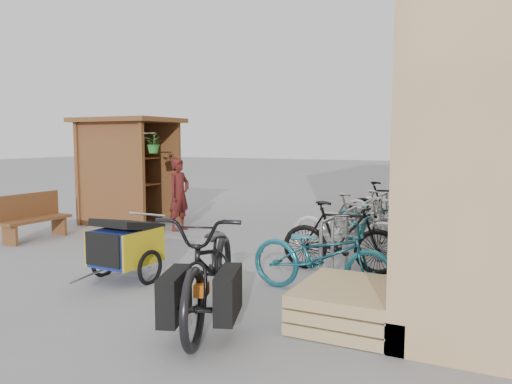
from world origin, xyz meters
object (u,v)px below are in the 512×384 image
at_px(person_kiosk, 179,194).
at_px(bench, 32,216).
at_px(bike_6, 384,208).
at_px(bike_3, 358,222).
at_px(pallet_stack, 349,305).
at_px(shopping_carts, 438,192).
at_px(bike_4, 381,217).
at_px(bike_5, 384,215).
at_px(child_trailer, 126,244).
at_px(cargo_bike, 211,267).
at_px(bike_7, 387,205).
at_px(bike_2, 345,227).
at_px(bike_0, 321,255).
at_px(bike_1, 341,237).
at_px(kiosk, 125,156).

bearing_deg(person_kiosk, bench, 143.54).
bearing_deg(bike_6, bike_3, -168.15).
xyz_separation_m(pallet_stack, shopping_carts, (-0.00, 7.88, 0.44)).
distance_m(bike_4, bike_5, 0.29).
bearing_deg(child_trailer, bench, 160.37).
xyz_separation_m(cargo_bike, bike_7, (0.52, 6.42, -0.08)).
xyz_separation_m(bench, bike_2, (5.79, 1.27, 0.04)).
bearing_deg(bike_2, bike_6, 0.63).
distance_m(shopping_carts, bike_4, 3.55).
relative_size(bench, bike_0, 0.75).
xyz_separation_m(shopping_carts, bike_1, (-0.68, -5.91, -0.13)).
distance_m(cargo_bike, bike_2, 3.53).
bearing_deg(bike_0, bike_5, 4.47).
bearing_deg(shopping_carts, bench, -136.97).
bearing_deg(person_kiosk, bike_4, -74.09).
xyz_separation_m(shopping_carts, child_trailer, (-3.20, -7.60, -0.15)).
xyz_separation_m(shopping_carts, bike_2, (-0.89, -4.95, -0.16)).
bearing_deg(child_trailer, pallet_stack, -3.15).
bearing_deg(shopping_carts, person_kiosk, -138.68).
xyz_separation_m(kiosk, pallet_stack, (6.28, -3.87, -1.34)).
height_order(child_trailer, bike_1, bike_1).
relative_size(bike_0, bike_2, 1.01).
bearing_deg(shopping_carts, bike_0, -94.79).
bearing_deg(bike_5, bike_0, -172.42).
relative_size(shopping_carts, bike_5, 1.57).
bearing_deg(bike_7, bike_0, 174.13).
bearing_deg(bike_5, bike_7, 15.83).
bearing_deg(person_kiosk, bike_7, -54.94).
xyz_separation_m(bench, bike_1, (5.99, 0.32, 0.06)).
xyz_separation_m(bike_1, bike_5, (0.06, 2.71, -0.04)).
distance_m(cargo_bike, bike_4, 5.02).
xyz_separation_m(kiosk, bench, (-0.40, -2.21, -1.10)).
distance_m(kiosk, shopping_carts, 7.50).
relative_size(cargo_bike, bike_1, 1.41).
bearing_deg(bike_4, bike_1, 172.48).
height_order(bench, person_kiosk, person_kiosk).
distance_m(shopping_carts, bike_7, 2.19).
relative_size(bike_3, bike_4, 0.92).
bearing_deg(kiosk, bike_5, 8.21).
bearing_deg(kiosk, bike_2, -9.90).
distance_m(kiosk, bike_1, 6.00).
bearing_deg(person_kiosk, bike_2, -95.13).
height_order(cargo_bike, bike_0, cargo_bike).
relative_size(bench, bike_4, 0.79).
relative_size(bike_4, bike_5, 1.14).
distance_m(shopping_carts, bike_6, 2.46).
relative_size(pallet_stack, bike_4, 0.67).
height_order(bench, bike_3, bike_3).
height_order(pallet_stack, cargo_bike, cargo_bike).
bearing_deg(person_kiosk, bike_5, -70.19).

